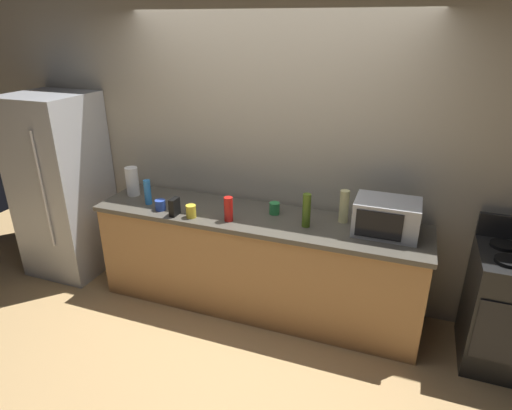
% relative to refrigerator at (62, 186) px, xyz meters
% --- Properties ---
extents(ground_plane, '(8.00, 8.00, 0.00)m').
position_rel_refrigerator_xyz_m(ground_plane, '(2.05, -0.40, -0.90)').
color(ground_plane, tan).
extents(back_wall, '(6.40, 0.10, 2.70)m').
position_rel_refrigerator_xyz_m(back_wall, '(2.05, 0.41, 0.45)').
color(back_wall, '#B2A893').
rests_on(back_wall, ground_plane).
extents(counter_run, '(2.84, 0.64, 0.90)m').
position_rel_refrigerator_xyz_m(counter_run, '(2.05, 0.00, -0.45)').
color(counter_run, '#B27F4C').
rests_on(counter_run, ground_plane).
extents(refrigerator, '(0.72, 0.73, 1.80)m').
position_rel_refrigerator_xyz_m(refrigerator, '(0.00, 0.00, 0.00)').
color(refrigerator, '#B7BABF').
rests_on(refrigerator, ground_plane).
extents(stove_range, '(0.60, 0.61, 1.08)m').
position_rel_refrigerator_xyz_m(stove_range, '(4.05, 0.00, -0.44)').
color(stove_range, black).
rests_on(stove_range, ground_plane).
extents(microwave, '(0.48, 0.35, 0.27)m').
position_rel_refrigerator_xyz_m(microwave, '(3.09, 0.05, 0.13)').
color(microwave, '#B7BABF').
rests_on(microwave, counter_run).
extents(paper_towel_roll, '(0.12, 0.12, 0.27)m').
position_rel_refrigerator_xyz_m(paper_towel_roll, '(0.80, 0.05, 0.13)').
color(paper_towel_roll, white).
rests_on(paper_towel_roll, counter_run).
extents(cordless_phone, '(0.05, 0.11, 0.15)m').
position_rel_refrigerator_xyz_m(cordless_phone, '(1.40, -0.22, 0.07)').
color(cordless_phone, black).
rests_on(cordless_phone, counter_run).
extents(bottle_hot_sauce, '(0.07, 0.07, 0.21)m').
position_rel_refrigerator_xyz_m(bottle_hot_sauce, '(1.87, -0.16, 0.10)').
color(bottle_hot_sauce, red).
rests_on(bottle_hot_sauce, counter_run).
extents(bottle_olive_oil, '(0.07, 0.07, 0.28)m').
position_rel_refrigerator_xyz_m(bottle_olive_oil, '(2.49, -0.05, 0.14)').
color(bottle_olive_oil, '#4C6B19').
rests_on(bottle_olive_oil, counter_run).
extents(bottle_spray_cleaner, '(0.06, 0.06, 0.22)m').
position_rel_refrigerator_xyz_m(bottle_spray_cleaner, '(1.06, -0.09, 0.11)').
color(bottle_spray_cleaner, '#338CE5').
rests_on(bottle_spray_cleaner, counter_run).
extents(bottle_vinegar, '(0.08, 0.08, 0.27)m').
position_rel_refrigerator_xyz_m(bottle_vinegar, '(2.75, 0.14, 0.14)').
color(bottle_vinegar, beige).
rests_on(bottle_vinegar, counter_run).
extents(mug_yellow, '(0.08, 0.08, 0.11)m').
position_rel_refrigerator_xyz_m(mug_yellow, '(1.55, -0.21, 0.05)').
color(mug_yellow, yellow).
rests_on(mug_yellow, counter_run).
extents(mug_green, '(0.09, 0.09, 0.10)m').
position_rel_refrigerator_xyz_m(mug_green, '(2.18, 0.10, 0.05)').
color(mug_green, '#2D8C47').
rests_on(mug_green, counter_run).
extents(mug_blue, '(0.09, 0.09, 0.09)m').
position_rel_refrigerator_xyz_m(mug_blue, '(1.23, -0.17, 0.05)').
color(mug_blue, '#2D4CB2').
rests_on(mug_blue, counter_run).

